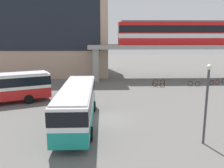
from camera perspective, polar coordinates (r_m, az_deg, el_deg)
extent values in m
plane|color=#605E5B|center=(31.44, -2.04, -1.95)|extent=(120.00, 120.00, 0.00)
cube|color=tan|center=(48.18, -16.53, 12.76)|extent=(25.06, 12.72, 17.38)
cube|color=black|center=(42.04, -18.83, 14.03)|extent=(22.55, 0.10, 9.73)
cube|color=#9E9B93|center=(42.21, 16.60, 8.43)|extent=(31.54, 5.50, 0.60)
cylinder|color=#9E9B93|center=(38.41, -3.85, 4.37)|extent=(1.10, 1.10, 5.06)
cylinder|color=#9E9B93|center=(42.28, -3.68, 5.05)|extent=(1.10, 1.10, 5.06)
cube|color=red|center=(42.46, 17.98, 11.21)|extent=(23.62, 2.90, 3.60)
cube|color=silver|center=(42.46, 17.95, 10.72)|extent=(23.68, 2.96, 0.70)
cube|color=black|center=(42.46, 18.04, 12.18)|extent=(23.68, 2.96, 1.10)
cube|color=slate|center=(42.50, 18.15, 13.79)|extent=(22.67, 2.61, 0.24)
cube|color=teal|center=(20.34, -8.14, -6.68)|extent=(2.55, 11.01, 1.10)
cube|color=white|center=(19.97, -8.25, -3.13)|extent=(2.55, 11.01, 1.50)
cube|color=black|center=(19.95, -8.26, -2.93)|extent=(2.59, 11.05, 0.96)
cube|color=silver|center=(19.78, -8.32, -0.87)|extent=(2.42, 10.46, 0.12)
cylinder|color=black|center=(23.99, -10.22, -5.26)|extent=(0.28, 1.00, 1.00)
cylinder|color=black|center=(23.76, -4.22, -5.26)|extent=(0.28, 1.00, 1.00)
cylinder|color=black|center=(17.87, -13.20, -11.42)|extent=(0.28, 1.00, 1.00)
cylinder|color=black|center=(17.56, -5.00, -11.56)|extent=(0.28, 1.00, 1.00)
cylinder|color=black|center=(27.66, -18.92, -3.43)|extent=(1.03, 0.64, 1.00)
cylinder|color=black|center=(30.08, -19.41, -2.27)|extent=(1.03, 0.64, 1.00)
torus|color=black|center=(41.10, 24.76, 0.71)|extent=(0.73, 0.24, 0.74)
cylinder|color=black|center=(41.05, 24.80, 1.12)|extent=(0.04, 0.04, 0.55)
torus|color=black|center=(37.13, 19.48, 0.04)|extent=(0.74, 0.19, 0.74)
torus|color=black|center=(36.94, 17.88, 0.09)|extent=(0.74, 0.19, 0.74)
cylinder|color=#1E7F33|center=(36.98, 18.71, 0.49)|extent=(1.04, 0.24, 0.05)
cylinder|color=#1E7F33|center=(36.88, 17.91, 0.54)|extent=(0.04, 0.04, 0.55)
cylinder|color=#1E7F33|center=(37.06, 19.52, 0.57)|extent=(0.04, 0.04, 0.65)
torus|color=black|center=(37.09, 11.75, 0.46)|extent=(0.74, 0.07, 0.74)
torus|color=black|center=(36.88, 10.16, 0.46)|extent=(0.74, 0.07, 0.74)
cylinder|color=#1E3FA5|center=(36.93, 10.97, 0.88)|extent=(1.05, 0.07, 0.05)
cylinder|color=#1E3FA5|center=(36.82, 10.17, 0.91)|extent=(0.04, 0.04, 0.55)
cylinder|color=#1E3FA5|center=(37.02, 11.77, 0.99)|extent=(0.04, 0.04, 0.65)
torus|color=black|center=(39.45, 23.53, 0.39)|extent=(0.73, 0.27, 0.74)
torus|color=black|center=(38.77, 22.37, 0.30)|extent=(0.73, 0.27, 0.74)
cylinder|color=#B21E1E|center=(39.06, 22.99, 0.75)|extent=(1.02, 0.35, 0.05)
cylinder|color=#B21E1E|center=(38.71, 22.40, 0.73)|extent=(0.04, 0.04, 0.55)
cylinder|color=#B21E1E|center=(39.39, 23.57, 0.89)|extent=(0.04, 0.04, 0.65)
torus|color=black|center=(35.02, 11.74, -0.20)|extent=(0.72, 0.29, 0.74)
torus|color=black|center=(35.13, 10.03, -0.10)|extent=(0.72, 0.29, 0.74)
cylinder|color=orange|center=(35.02, 10.90, 0.30)|extent=(1.01, 0.38, 0.05)
cylinder|color=orange|center=(35.07, 10.05, 0.38)|extent=(0.04, 0.04, 0.55)
cylinder|color=orange|center=(34.95, 11.76, 0.36)|extent=(0.04, 0.04, 0.65)
cylinder|color=#3F3F44|center=(17.50, 21.19, -5.18)|extent=(0.16, 0.16, 5.16)
sphere|color=silver|center=(16.95, 21.87, 3.70)|extent=(0.36, 0.36, 0.36)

